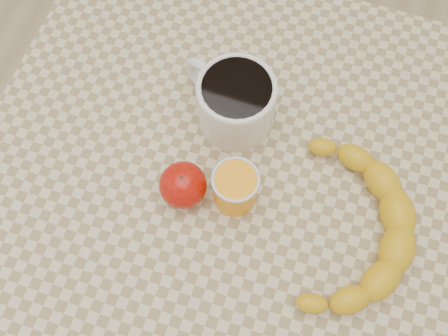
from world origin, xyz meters
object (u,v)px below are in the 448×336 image
(coffee_mug, at_px, (234,101))
(apple, at_px, (183,185))
(table, at_px, (224,190))
(orange_juice_glass, at_px, (235,188))
(banana, at_px, (351,229))

(coffee_mug, bearing_deg, apple, -101.93)
(table, xyz_separation_m, orange_juice_glass, (0.03, -0.03, 0.13))
(table, relative_size, coffee_mug, 4.38)
(orange_juice_glass, bearing_deg, banana, -0.06)
(table, xyz_separation_m, banana, (0.21, -0.03, 0.11))
(orange_juice_glass, height_order, banana, orange_juice_glass)
(coffee_mug, bearing_deg, table, -80.56)
(orange_juice_glass, xyz_separation_m, banana, (0.18, -0.00, -0.02))
(coffee_mug, relative_size, banana, 0.56)
(apple, height_order, banana, apple)
(coffee_mug, distance_m, orange_juice_glass, 0.14)
(banana, bearing_deg, orange_juice_glass, 178.81)
(table, bearing_deg, apple, -133.35)
(table, distance_m, orange_juice_glass, 0.14)
(table, distance_m, coffee_mug, 0.17)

